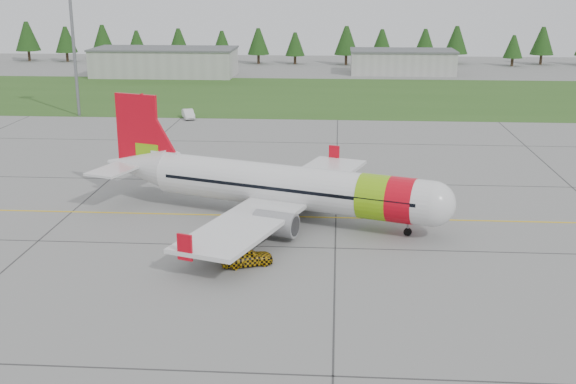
{
  "coord_description": "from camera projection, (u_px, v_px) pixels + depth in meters",
  "views": [
    {
      "loc": [
        9.97,
        -55.52,
        21.0
      ],
      "look_at": [
        5.82,
        4.2,
        3.5
      ],
      "focal_mm": 45.0,
      "sensor_mm": 36.0,
      "label": 1
    }
  ],
  "objects": [
    {
      "name": "hangar_west",
      "position": [
        165.0,
        63.0,
        166.2
      ],
      "size": [
        32.0,
        14.0,
        6.0
      ],
      "primitive_type": "cube",
      "color": "#A8A8A3",
      "rests_on": "ground"
    },
    {
      "name": "aircraft",
      "position": [
        282.0,
        186.0,
        65.69
      ],
      "size": [
        33.69,
        31.98,
        10.59
      ],
      "rotation": [
        0.0,
        0.0,
        -0.34
      ],
      "color": "silver",
      "rests_on": "ground"
    },
    {
      "name": "hangar_east",
      "position": [
        402.0,
        63.0,
        170.31
      ],
      "size": [
        24.0,
        12.0,
        5.2
      ],
      "primitive_type": "cube",
      "color": "#A8A8A3",
      "rests_on": "ground"
    },
    {
      "name": "grass_strip",
      "position": [
        286.0,
        95.0,
        138.23
      ],
      "size": [
        320.0,
        50.0,
        0.03
      ],
      "primitive_type": "cube",
      "color": "#30561E",
      "rests_on": "ground"
    },
    {
      "name": "ground",
      "position": [
        215.0,
        245.0,
        59.72
      ],
      "size": [
        320.0,
        320.0,
        0.0
      ],
      "primitive_type": "plane",
      "color": "gray",
      "rests_on": "ground"
    },
    {
      "name": "treeline",
      "position": [
        301.0,
        44.0,
        190.45
      ],
      "size": [
        160.0,
        8.0,
        10.0
      ],
      "primitive_type": null,
      "color": "#1C3F14",
      "rests_on": "ground"
    },
    {
      "name": "floodlight_mast",
      "position": [
        74.0,
        53.0,
        114.58
      ],
      "size": [
        0.5,
        0.5,
        20.0
      ],
      "primitive_type": "cylinder",
      "color": "slate",
      "rests_on": "ground"
    },
    {
      "name": "taxi_guideline",
      "position": [
        229.0,
        215.0,
        67.38
      ],
      "size": [
        120.0,
        0.25,
        0.02
      ],
      "primitive_type": "cube",
      "color": "gold",
      "rests_on": "ground"
    },
    {
      "name": "follow_me_car",
      "position": [
        246.0,
        241.0,
        54.94
      ],
      "size": [
        1.89,
        2.03,
        4.05
      ],
      "primitive_type": "imported",
      "rotation": [
        0.0,
        0.0,
        1.95
      ],
      "color": "#E6AF0C",
      "rests_on": "ground"
    },
    {
      "name": "service_van",
      "position": [
        188.0,
        105.0,
        114.27
      ],
      "size": [
        1.99,
        1.93,
        4.5
      ],
      "primitive_type": "imported",
      "rotation": [
        0.0,
        0.0,
        0.35
      ],
      "color": "silver",
      "rests_on": "ground"
    }
  ]
}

